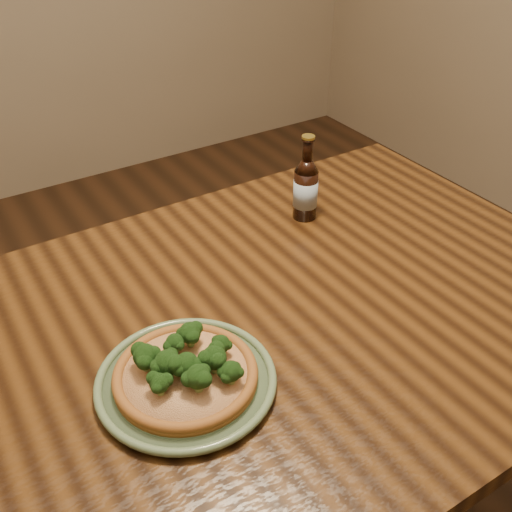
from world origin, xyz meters
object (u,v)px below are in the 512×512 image
plate (186,381)px  pizza (186,372)px  beer_bottle (306,188)px  table (204,378)px

plate → pizza: (0.00, -0.00, 0.02)m
plate → pizza: size_ratio=1.26×
plate → beer_bottle: 0.56m
table → plate: (-0.07, -0.08, 0.10)m
pizza → table: bearing=49.2°
plate → beer_bottle: beer_bottle is taller
pizza → beer_bottle: (0.46, 0.32, 0.04)m
plate → pizza: pizza is taller
table → plate: plate is taller
plate → beer_bottle: size_ratio=1.45×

